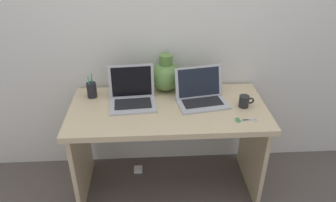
% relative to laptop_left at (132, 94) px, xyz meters
% --- Properties ---
extents(ground_plane, '(6.00, 6.00, 0.00)m').
position_rel_laptop_left_xyz_m(ground_plane, '(0.25, -0.09, -0.80)').
color(ground_plane, '#564C47').
extents(back_wall, '(4.40, 0.04, 2.40)m').
position_rel_laptop_left_xyz_m(back_wall, '(0.25, 0.28, 0.40)').
color(back_wall, silver).
rests_on(back_wall, ground).
extents(desk, '(1.38, 0.66, 0.73)m').
position_rel_laptop_left_xyz_m(desk, '(0.25, -0.09, -0.23)').
color(desk, '#D1B78C').
rests_on(desk, ground).
extents(laptop_left, '(0.34, 0.28, 0.26)m').
position_rel_laptop_left_xyz_m(laptop_left, '(0.00, 0.00, 0.00)').
color(laptop_left, '#B2B2B7').
rests_on(laptop_left, desk).
extents(laptop_right, '(0.39, 0.31, 0.24)m').
position_rel_laptop_left_xyz_m(laptop_right, '(0.49, -0.01, -0.01)').
color(laptop_right, '#B2B2B7').
rests_on(laptop_right, desk).
extents(green_vase, '(0.24, 0.24, 0.28)m').
position_rel_laptop_left_xyz_m(green_vase, '(0.25, 0.18, 0.05)').
color(green_vase, '#5B843D').
rests_on(green_vase, desk).
extents(coffee_mug, '(0.11, 0.07, 0.08)m').
position_rel_laptop_left_xyz_m(coffee_mug, '(0.78, -0.11, -0.03)').
color(coffee_mug, black).
rests_on(coffee_mug, desk).
extents(pen_cup, '(0.07, 0.07, 0.19)m').
position_rel_laptop_left_xyz_m(pen_cup, '(-0.30, 0.10, -0.01)').
color(pen_cup, black).
rests_on(pen_cup, desk).
extents(scissors, '(0.15, 0.05, 0.01)m').
position_rel_laptop_left_xyz_m(scissors, '(0.72, -0.28, -0.07)').
color(scissors, '#B7B7BC').
rests_on(scissors, desk).
extents(power_brick, '(0.07, 0.07, 0.03)m').
position_rel_laptop_left_xyz_m(power_brick, '(0.00, 0.09, -0.79)').
color(power_brick, white).
rests_on(power_brick, ground).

